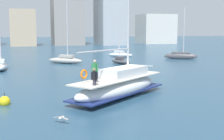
# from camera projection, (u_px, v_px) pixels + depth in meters

# --- Properties ---
(ground_plane) EXTENTS (400.00, 400.00, 0.00)m
(ground_plane) POSITION_uv_depth(u_px,v_px,m) (117.00, 94.00, 24.19)
(ground_plane) COLOR #284C66
(main_sailboat) EXTENTS (9.00, 7.87, 11.64)m
(main_sailboat) POSITION_uv_depth(u_px,v_px,m) (120.00, 85.00, 23.10)
(main_sailboat) COLOR white
(main_sailboat) RESTS_ON ground
(moored_sloop_near) EXTENTS (2.50, 4.41, 7.50)m
(moored_sloop_near) POSITION_uv_depth(u_px,v_px,m) (121.00, 60.00, 45.46)
(moored_sloop_near) COLOR #4C4C51
(moored_sloop_near) RESTS_ON ground
(moored_catamaran) EXTENTS (6.23, 5.24, 8.95)m
(moored_catamaran) POSITION_uv_depth(u_px,v_px,m) (181.00, 55.00, 53.94)
(moored_catamaran) COLOR #4C4C51
(moored_catamaran) RESTS_ON ground
(moored_cutter_left) EXTENTS (4.43, 3.83, 7.67)m
(moored_cutter_left) POSITION_uv_depth(u_px,v_px,m) (120.00, 54.00, 57.24)
(moored_cutter_left) COLOR white
(moored_cutter_left) RESTS_ON ground
(moored_cutter_right) EXTENTS (1.46, 5.77, 8.81)m
(moored_cutter_right) POSITION_uv_depth(u_px,v_px,m) (1.00, 65.00, 38.78)
(moored_cutter_right) COLOR silver
(moored_cutter_right) RESTS_ON ground
(moored_ketch_distant) EXTENTS (5.33, 4.47, 9.26)m
(moored_ketch_distant) POSITION_uv_depth(u_px,v_px,m) (65.00, 59.00, 45.90)
(moored_ketch_distant) COLOR #B7B2A8
(moored_ketch_distant) RESTS_ON ground
(seagull) EXTENTS (0.78, 0.74, 0.16)m
(seagull) POSITION_uv_depth(u_px,v_px,m) (61.00, 118.00, 16.58)
(seagull) COLOR silver
(seagull) RESTS_ON ground
(mooring_buoy) EXTENTS (0.75, 0.75, 0.98)m
(mooring_buoy) POSITION_uv_depth(u_px,v_px,m) (5.00, 101.00, 20.70)
(mooring_buoy) COLOR yellow
(mooring_buoy) RESTS_ON ground
(waterfront_buildings) EXTENTS (88.85, 20.48, 27.82)m
(waterfront_buildings) POSITION_uv_depth(u_px,v_px,m) (31.00, 10.00, 99.90)
(waterfront_buildings) COLOR beige
(waterfront_buildings) RESTS_ON ground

